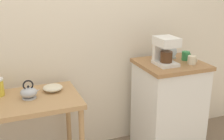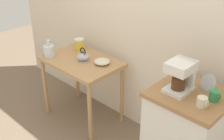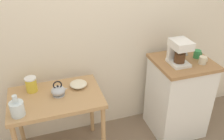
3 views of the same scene
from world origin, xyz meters
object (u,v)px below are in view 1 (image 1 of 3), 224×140
at_px(teakettle, 29,92).
at_px(mug_tall_green, 186,56).
at_px(coffee_maker, 165,49).
at_px(table_clock, 171,53).
at_px(bowl_stoneware, 53,88).
at_px(mug_small_cream, 192,60).

bearing_deg(teakettle, mug_tall_green, 0.24).
height_order(coffee_maker, mug_tall_green, coffee_maker).
distance_m(coffee_maker, table_clock, 0.23).
xyz_separation_m(teakettle, table_clock, (1.39, 0.11, 0.17)).
distance_m(teakettle, coffee_maker, 1.25).
relative_size(mug_tall_green, table_clock, 0.62).
distance_m(bowl_stoneware, table_clock, 1.20).
relative_size(mug_small_cream, mug_tall_green, 0.99).
bearing_deg(mug_small_cream, teakettle, 174.96).
bearing_deg(table_clock, bowl_stoneware, -178.91).
bearing_deg(mug_small_cream, mug_tall_green, 79.17).
relative_size(bowl_stoneware, teakettle, 1.03).
relative_size(bowl_stoneware, mug_small_cream, 2.00).
relative_size(mug_small_cream, table_clock, 0.62).
relative_size(bowl_stoneware, coffee_maker, 0.65).
distance_m(mug_small_cream, mug_tall_green, 0.14).
xyz_separation_m(coffee_maker, mug_tall_green, (0.27, 0.05, -0.10)).
xyz_separation_m(mug_small_cream, table_clock, (-0.08, 0.24, 0.02)).
height_order(teakettle, coffee_maker, coffee_maker).
height_order(bowl_stoneware, table_clock, table_clock).
bearing_deg(coffee_maker, bowl_stoneware, 172.96).
bearing_deg(table_clock, mug_small_cream, -71.30).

